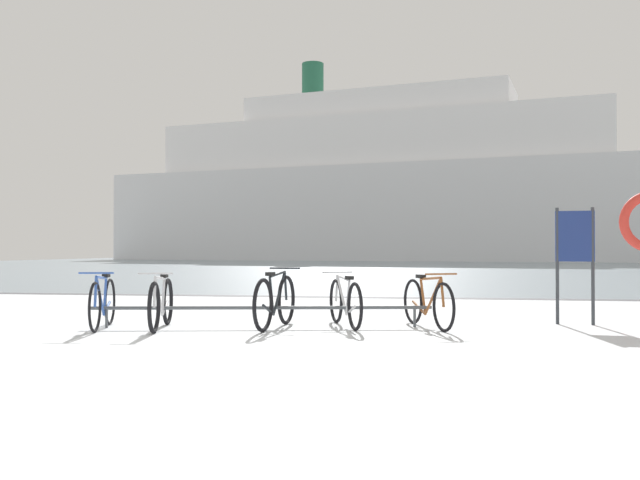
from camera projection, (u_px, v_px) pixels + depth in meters
name	position (u px, v px, depth m)	size (l,w,h in m)	color
ground	(407.00, 263.00, 59.45)	(80.00, 132.00, 0.08)	silver
bike_rack	(262.00, 308.00, 9.86)	(4.78, 0.97, 0.31)	#4C5156
bicycle_0	(103.00, 302.00, 9.71)	(0.56, 1.61, 0.80)	black
bicycle_1	(161.00, 303.00, 9.68)	(0.53, 1.70, 0.80)	black
bicycle_2	(275.00, 301.00, 9.78)	(0.46, 1.73, 0.84)	black
bicycle_3	(345.00, 302.00, 9.95)	(0.73, 1.58, 0.78)	black
bicycle_4	(428.00, 302.00, 9.82)	(0.77, 1.60, 0.79)	black
info_sign	(575.00, 246.00, 10.25)	(0.55, 0.11, 1.73)	#33383D
ferry_ship	(389.00, 191.00, 71.54)	(61.24, 24.97, 21.17)	silver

